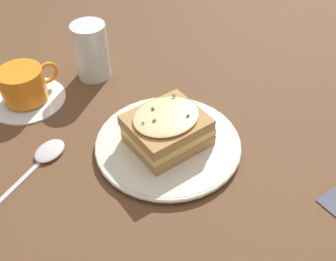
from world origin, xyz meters
TOP-DOWN VIEW (x-y plane):
  - ground_plane at (0.00, 0.00)m, footprint 2.40×2.40m
  - dinner_plate at (0.01, -0.01)m, footprint 0.25×0.25m
  - sandwich at (0.01, -0.01)m, footprint 0.16×0.15m
  - teacup_with_saucer at (-0.03, 0.30)m, footprint 0.15×0.15m
  - water_glass at (0.11, 0.24)m, footprint 0.07×0.07m
  - spoon at (-0.12, 0.15)m, footprint 0.17×0.05m

SIDE VIEW (x-z plane):
  - ground_plane at x=0.00m, z-range 0.00..0.00m
  - spoon at x=-0.12m, z-range 0.00..0.01m
  - dinner_plate at x=0.01m, z-range 0.00..0.01m
  - teacup_with_saucer at x=-0.03m, z-range 0.00..0.07m
  - sandwich at x=0.01m, z-range 0.01..0.08m
  - water_glass at x=0.11m, z-range 0.00..0.12m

